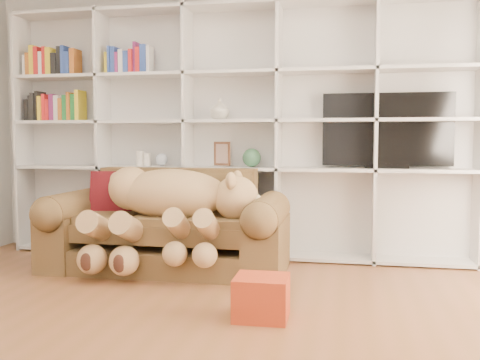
% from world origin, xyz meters
% --- Properties ---
extents(floor, '(5.00, 5.00, 0.00)m').
position_xyz_m(floor, '(0.00, 0.00, 0.00)').
color(floor, brown).
rests_on(floor, ground).
extents(wall_back, '(5.00, 0.02, 2.70)m').
position_xyz_m(wall_back, '(0.00, 2.50, 1.35)').
color(wall_back, silver).
rests_on(wall_back, floor).
extents(bookshelf, '(4.43, 0.35, 2.40)m').
position_xyz_m(bookshelf, '(-0.24, 2.36, 1.31)').
color(bookshelf, silver).
rests_on(bookshelf, floor).
extents(sofa, '(2.05, 0.89, 0.86)m').
position_xyz_m(sofa, '(-0.45, 1.70, 0.33)').
color(sofa, brown).
rests_on(sofa, floor).
extents(teddy_bear, '(1.43, 0.81, 0.83)m').
position_xyz_m(teddy_bear, '(-0.37, 1.53, 0.59)').
color(teddy_bear, tan).
rests_on(teddy_bear, sofa).
extents(throw_pillow, '(0.42, 0.28, 0.41)m').
position_xyz_m(throw_pillow, '(-1.02, 1.85, 0.63)').
color(throw_pillow, maroon).
rests_on(throw_pillow, sofa).
extents(gift_box, '(0.34, 0.32, 0.27)m').
position_xyz_m(gift_box, '(0.55, 0.57, 0.13)').
color(gift_box, '#AF3517').
rests_on(gift_box, floor).
extents(tv, '(1.15, 0.18, 0.68)m').
position_xyz_m(tv, '(1.42, 2.35, 1.20)').
color(tv, black).
rests_on(tv, bookshelf).
extents(picture_frame, '(0.18, 0.10, 0.23)m').
position_xyz_m(picture_frame, '(-0.10, 2.30, 0.99)').
color(picture_frame, '#522F1C').
rests_on(picture_frame, bookshelf).
extents(green_vase, '(0.18, 0.18, 0.18)m').
position_xyz_m(green_vase, '(0.18, 2.30, 0.95)').
color(green_vase, '#326141').
rests_on(green_vase, bookshelf).
extents(figurine_tall, '(0.07, 0.07, 0.15)m').
position_xyz_m(figurine_tall, '(-0.94, 2.30, 0.94)').
color(figurine_tall, white).
rests_on(figurine_tall, bookshelf).
extents(figurine_short, '(0.09, 0.09, 0.13)m').
position_xyz_m(figurine_short, '(-0.87, 2.30, 0.93)').
color(figurine_short, white).
rests_on(figurine_short, bookshelf).
extents(snow_globe, '(0.12, 0.12, 0.12)m').
position_xyz_m(snow_globe, '(-0.71, 2.30, 0.93)').
color(snow_globe, silver).
rests_on(snow_globe, bookshelf).
extents(shelf_vase, '(0.25, 0.25, 0.20)m').
position_xyz_m(shelf_vase, '(-0.13, 2.30, 1.41)').
color(shelf_vase, beige).
rests_on(shelf_vase, bookshelf).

